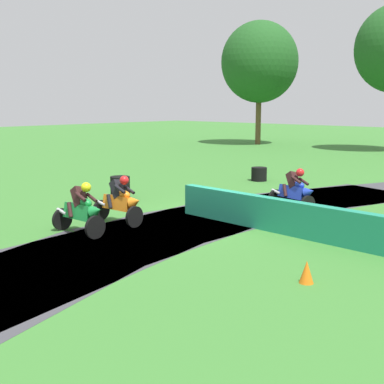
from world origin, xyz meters
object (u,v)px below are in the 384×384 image
(tire_stack_mid_a, at_px, (120,187))
(tire_stack_near, at_px, (259,174))
(motorcycle_trailing_green, at_px, (82,210))
(motorcycle_lead_blue, at_px, (295,191))
(traffic_cone, at_px, (307,272))
(motorcycle_chase_orange, at_px, (120,201))

(tire_stack_mid_a, bearing_deg, tire_stack_near, 79.88)
(motorcycle_trailing_green, bearing_deg, tire_stack_mid_a, 129.25)
(motorcycle_lead_blue, bearing_deg, tire_stack_mid_a, -157.31)
(motorcycle_trailing_green, relative_size, traffic_cone, 3.82)
(traffic_cone, bearing_deg, motorcycle_lead_blue, 123.39)
(motorcycle_lead_blue, relative_size, motorcycle_trailing_green, 1.02)
(motorcycle_trailing_green, bearing_deg, tire_stack_near, 100.44)
(motorcycle_lead_blue, relative_size, traffic_cone, 3.90)
(motorcycle_chase_orange, xyz_separation_m, tire_stack_near, (-1.81, 9.33, -0.36))
(traffic_cone, bearing_deg, tire_stack_near, 129.23)
(motorcycle_trailing_green, xyz_separation_m, traffic_cone, (6.23, 0.71, -0.43))
(motorcycle_lead_blue, relative_size, tire_stack_mid_a, 2.14)
(motorcycle_chase_orange, distance_m, tire_stack_mid_a, 3.93)
(motorcycle_trailing_green, relative_size, tire_stack_near, 2.46)
(traffic_cone, bearing_deg, tire_stack_mid_a, 161.19)
(motorcycle_trailing_green, bearing_deg, motorcycle_lead_blue, 68.19)
(motorcycle_chase_orange, bearing_deg, tire_stack_near, 100.96)
(motorcycle_chase_orange, bearing_deg, motorcycle_lead_blue, 60.98)
(motorcycle_lead_blue, distance_m, tire_stack_near, 6.35)
(motorcycle_chase_orange, height_order, motorcycle_trailing_green, motorcycle_chase_orange)
(tire_stack_mid_a, bearing_deg, motorcycle_lead_blue, 22.69)
(motorcycle_lead_blue, distance_m, traffic_cone, 6.74)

